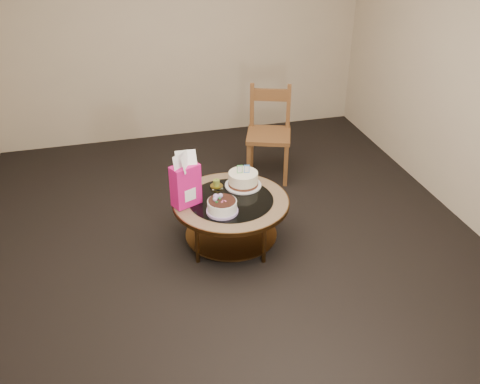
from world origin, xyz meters
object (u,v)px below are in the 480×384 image
object	(u,v)px
decorated_cake	(222,207)
gift_bag	(185,180)
coffee_table	(231,207)
dining_chair	(269,133)
cream_cake	(243,179)

from	to	relation	value
decorated_cake	gift_bag	size ratio (longest dim) A/B	0.56
coffee_table	dining_chair	distance (m)	1.37
coffee_table	decorated_cake	size ratio (longest dim) A/B	3.81
gift_bag	decorated_cake	bearing A→B (deg)	-61.66
dining_chair	coffee_table	bearing A→B (deg)	-101.45
decorated_cake	dining_chair	xyz separation A→B (m)	(0.83, 1.34, -0.01)
gift_bag	dining_chair	size ratio (longest dim) A/B	0.48
decorated_cake	gift_bag	bearing A→B (deg)	142.06
decorated_cake	dining_chair	world-z (taller)	dining_chair
dining_chair	cream_cake	bearing A→B (deg)	-99.63
coffee_table	cream_cake	bearing A→B (deg)	50.76
gift_bag	cream_cake	bearing A→B (deg)	-5.99
coffee_table	dining_chair	size ratio (longest dim) A/B	1.03
decorated_cake	cream_cake	distance (m)	0.48
decorated_cake	gift_bag	xyz separation A→B (m)	(-0.26, 0.20, 0.18)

